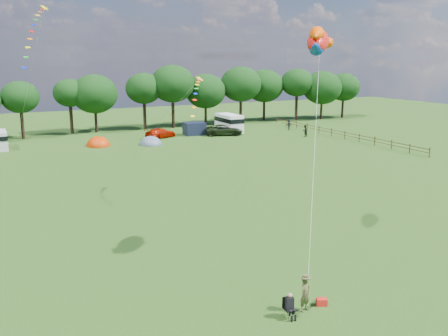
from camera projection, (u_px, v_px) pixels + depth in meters
name	position (u px, v px, depth m)	size (l,w,h in m)	color
ground_plane	(287.00, 263.00, 28.66)	(180.00, 180.00, 0.00)	black
tree_line	(118.00, 91.00, 77.50)	(102.98, 10.98, 10.27)	black
fence	(338.00, 133.00, 72.62)	(0.12, 33.12, 1.20)	#472D19
car_c	(161.00, 133.00, 72.31)	(2.00, 4.75, 1.43)	#A01501
car_d	(224.00, 130.00, 74.76)	(2.62, 5.79, 1.58)	black
campervan_d	(229.00, 122.00, 77.88)	(2.40, 5.64, 2.76)	white
tent_orange	(98.00, 146.00, 66.03)	(3.20, 3.51, 2.50)	#BF3003
tent_greyblue	(151.00, 145.00, 66.90)	(3.07, 3.36, 2.28)	slate
awning_navy	(194.00, 129.00, 75.14)	(3.00, 2.44, 1.88)	black
kite_flyer	(305.00, 294.00, 23.11)	(0.61, 0.40, 1.66)	#4C4B28
camp_chair	(289.00, 303.00, 22.52)	(0.54, 0.54, 1.23)	#99999E
kite_bag	(321.00, 302.00, 23.76)	(0.49, 0.33, 0.35)	red
fish_kite	(318.00, 41.00, 27.19)	(3.07, 3.28, 1.91)	red
streamer_kite_a	(36.00, 26.00, 45.46)	(3.36, 5.58, 5.77)	#F8D700
streamer_kite_c	(197.00, 89.00, 39.71)	(3.10, 4.84, 2.77)	#FFAE33
walker_a	(305.00, 131.00, 73.35)	(0.85, 0.52, 1.74)	black
walker_b	(289.00, 125.00, 79.87)	(1.12, 0.52, 1.73)	black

